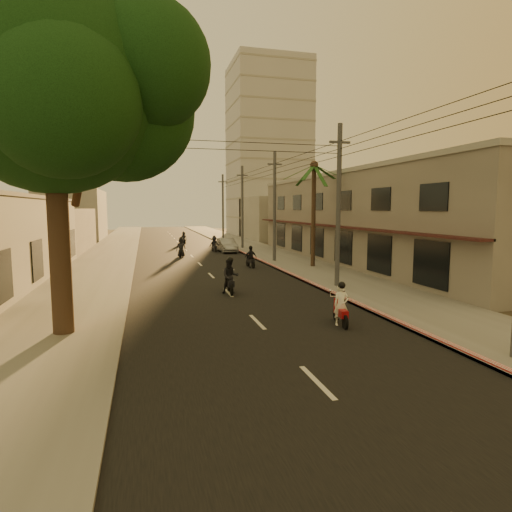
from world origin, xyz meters
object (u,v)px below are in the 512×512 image
object	(u,v)px
scooter_far_c	(184,238)
scooter_red	(341,306)
palm_tree	(314,171)
scooter_far_b	(214,244)
broadleaf_tree	(65,87)
scooter_mid_a	(230,277)
parked_car	(227,245)
scooter_mid_b	(251,258)
scooter_far_a	(181,248)

from	to	relation	value
scooter_far_c	scooter_red	bearing A→B (deg)	-96.47
palm_tree	scooter_far_b	bearing A→B (deg)	111.91
broadleaf_tree	scooter_mid_a	size ratio (longest dim) A/B	6.11
scooter_mid_a	scooter_far_b	distance (m)	21.62
scooter_far_b	parked_car	size ratio (longest dim) A/B	0.40
scooter_red	scooter_mid_a	size ratio (longest dim) A/B	0.87
parked_car	scooter_far_b	bearing A→B (deg)	154.81
broadleaf_tree	parked_car	distance (m)	29.66
scooter_far_c	scooter_mid_a	bearing A→B (deg)	-100.83
parked_car	scooter_far_c	size ratio (longest dim) A/B	2.73
scooter_mid_a	scooter_far_b	xyz separation A→B (m)	(2.57, 21.46, -0.11)
scooter_mid_b	scooter_far_a	distance (m)	9.48
scooter_red	scooter_far_a	distance (m)	25.00
broadleaf_tree	scooter_mid_b	world-z (taller)	broadleaf_tree
scooter_red	scooter_mid_b	size ratio (longest dim) A/B	1.01
scooter_far_b	parked_car	distance (m)	1.28
scooter_far_a	scooter_mid_b	bearing A→B (deg)	-52.93
broadleaf_tree	scooter_red	xyz separation A→B (m)	(9.58, -1.36, -7.73)
palm_tree	scooter_red	xyz separation A→B (m)	(-5.03, -15.21, -6.40)
scooter_mid_b	scooter_far_a	bearing A→B (deg)	111.33
palm_tree	scooter_red	world-z (taller)	palm_tree
broadleaf_tree	parked_car	bearing A→B (deg)	68.62
scooter_red	scooter_far_c	size ratio (longest dim) A/B	1.08
scooter_far_b	scooter_far_c	xyz separation A→B (m)	(-2.15, 10.70, -0.06)
broadleaf_tree	scooter_far_b	bearing A→B (deg)	71.18
parked_car	scooter_far_c	distance (m)	11.69
scooter_mid_b	scooter_far_a	xyz separation A→B (m)	(-4.48, 8.36, 0.09)
scooter_red	scooter_far_c	world-z (taller)	scooter_red
scooter_far_a	scooter_far_c	size ratio (longest dim) A/B	1.18
palm_tree	parked_car	xyz separation A→B (m)	(-4.17, 12.80, -6.44)
palm_tree	scooter_mid_a	size ratio (longest dim) A/B	4.14
scooter_far_a	scooter_far_c	world-z (taller)	scooter_far_a
scooter_red	scooter_mid_b	bearing A→B (deg)	97.19
palm_tree	scooter_far_b	size ratio (longest dim) A/B	4.77
broadleaf_tree	palm_tree	bearing A→B (deg)	43.48
scooter_far_c	parked_car	bearing A→B (deg)	-83.51
scooter_red	scooter_mid_a	xyz separation A→B (m)	(-2.89, 7.06, 0.13)
scooter_red	scooter_far_b	xyz separation A→B (m)	(-0.32, 28.52, 0.02)
scooter_mid_a	parked_car	xyz separation A→B (m)	(3.75, 20.96, -0.17)
palm_tree	scooter_far_a	distance (m)	14.52
scooter_mid_a	scooter_far_c	distance (m)	32.17
scooter_far_b	scooter_far_a	bearing A→B (deg)	-139.15
palm_tree	scooter_far_c	distance (m)	25.97
scooter_mid_b	parked_car	xyz separation A→B (m)	(0.37, 11.69, -0.04)
broadleaf_tree	scooter_mid_a	bearing A→B (deg)	40.45
broadleaf_tree	scooter_mid_a	distance (m)	11.62
palm_tree	scooter_red	distance (m)	17.25
scooter_mid_a	scooter_far_a	xyz separation A→B (m)	(-1.09, 17.62, -0.04)
scooter_red	scooter_far_b	world-z (taller)	scooter_red
scooter_red	parked_car	bearing A→B (deg)	97.15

